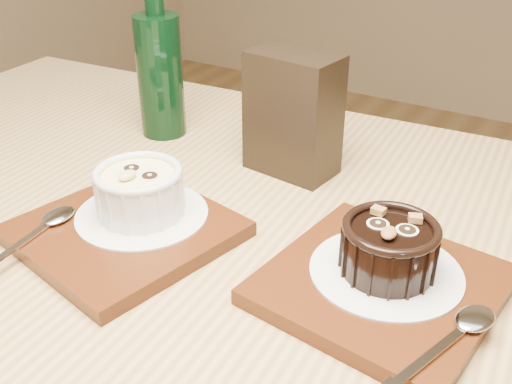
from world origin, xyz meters
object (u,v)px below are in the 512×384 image
at_px(condiment_stand, 293,114).
at_px(green_bottle, 160,71).
at_px(tray_left, 125,231).
at_px(table, 217,331).
at_px(tray_right, 381,285).
at_px(ramekin_dark, 389,246).
at_px(ramekin_white, 139,190).

height_order(condiment_stand, green_bottle, green_bottle).
height_order(tray_left, green_bottle, green_bottle).
relative_size(table, tray_left, 6.96).
relative_size(tray_right, green_bottle, 0.83).
distance_m(table, tray_right, 0.18).
bearing_deg(condiment_stand, ramekin_dark, -41.16).
xyz_separation_m(ramekin_white, green_bottle, (-0.13, 0.20, 0.04)).
distance_m(table, condiment_stand, 0.25).
distance_m(tray_left, condiment_stand, 0.23).
height_order(tray_left, ramekin_white, ramekin_white).
distance_m(table, tray_left, 0.14).
xyz_separation_m(tray_left, condiment_stand, (0.07, 0.21, 0.06)).
xyz_separation_m(tray_left, ramekin_dark, (0.24, 0.06, 0.03)).
relative_size(ramekin_white, tray_right, 0.47).
xyz_separation_m(tray_right, ramekin_dark, (-0.00, 0.01, 0.03)).
relative_size(table, green_bottle, 5.74).
distance_m(tray_right, green_bottle, 0.41).
height_order(ramekin_dark, condiment_stand, condiment_stand).
bearing_deg(ramekin_white, ramekin_dark, 15.46).
bearing_deg(table, condiment_stand, 97.05).
bearing_deg(ramekin_white, tray_right, 13.19).
height_order(ramekin_white, ramekin_dark, ramekin_white).
bearing_deg(green_bottle, tray_left, -59.55).
bearing_deg(tray_left, tray_right, 11.66).
distance_m(condiment_stand, green_bottle, 0.20).
height_order(table, tray_left, tray_left).
bearing_deg(table, tray_left, -169.19).
distance_m(tray_right, condiment_stand, 0.24).
height_order(ramekin_white, green_bottle, green_bottle).
relative_size(tray_right, condiment_stand, 1.29).
bearing_deg(green_bottle, condiment_stand, -2.07).
distance_m(table, ramekin_white, 0.16).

